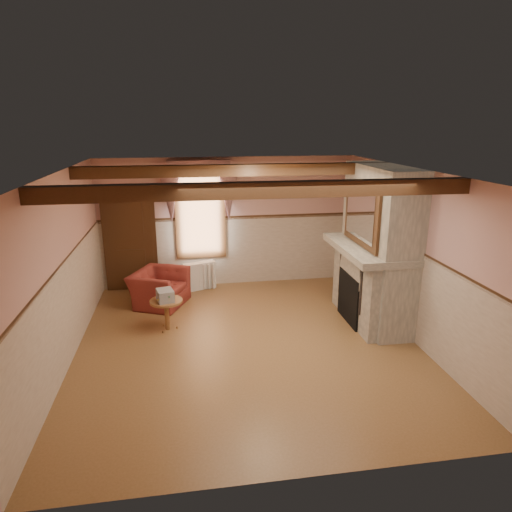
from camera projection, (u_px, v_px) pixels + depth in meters
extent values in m
cube|color=brown|center=(248.00, 344.00, 7.49)|extent=(5.50, 6.00, 0.01)
cube|color=silver|center=(247.00, 172.00, 6.70)|extent=(5.50, 6.00, 0.01)
cube|color=tan|center=(228.00, 222.00, 9.93)|extent=(5.50, 0.02, 2.80)
cube|color=tan|center=(292.00, 357.00, 4.25)|extent=(5.50, 0.02, 2.80)
cube|color=tan|center=(62.00, 271.00, 6.68)|extent=(0.02, 6.00, 2.80)
cube|color=tan|center=(412.00, 255.00, 7.51)|extent=(0.02, 6.00, 2.80)
cube|color=black|center=(353.00, 298.00, 8.23)|extent=(0.20, 0.95, 0.90)
imported|color=maroon|center=(159.00, 288.00, 9.02)|extent=(1.27, 1.34, 0.68)
cylinder|color=brown|center=(167.00, 315.00, 7.94)|extent=(0.72, 0.72, 0.55)
cube|color=#B7AD8C|center=(165.00, 295.00, 7.80)|extent=(0.33, 0.37, 0.20)
cube|color=silver|center=(200.00, 276.00, 9.86)|extent=(0.72, 0.40, 0.60)
imported|color=brown|center=(368.00, 243.00, 8.03)|extent=(0.32, 0.32, 0.08)
cube|color=black|center=(353.00, 230.00, 8.71)|extent=(0.14, 0.24, 0.20)
cylinder|color=#B88F34|center=(364.00, 234.00, 8.22)|extent=(0.11, 0.11, 0.28)
cylinder|color=maroon|center=(378.00, 246.00, 7.64)|extent=(0.06, 0.06, 0.16)
cylinder|color=gold|center=(380.00, 249.00, 7.57)|extent=(0.06, 0.06, 0.12)
cube|color=gray|center=(379.00, 246.00, 8.03)|extent=(0.85, 2.00, 2.80)
cube|color=gray|center=(369.00, 249.00, 8.01)|extent=(1.05, 2.05, 0.12)
cube|color=silver|center=(361.00, 215.00, 7.81)|extent=(0.06, 1.44, 1.04)
cube|color=black|center=(130.00, 242.00, 9.66)|extent=(1.10, 0.10, 2.10)
cube|color=white|center=(200.00, 212.00, 9.74)|extent=(1.06, 0.08, 2.02)
cube|color=gray|center=(199.00, 184.00, 9.49)|extent=(1.30, 0.14, 1.40)
cube|color=black|center=(260.00, 190.00, 5.59)|extent=(5.50, 0.18, 0.20)
cube|color=black|center=(237.00, 170.00, 7.86)|extent=(5.50, 0.18, 0.20)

